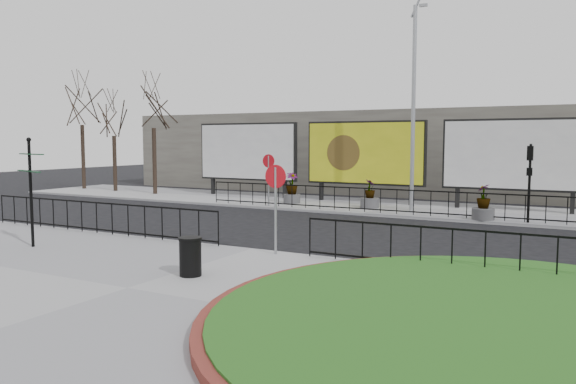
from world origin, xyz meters
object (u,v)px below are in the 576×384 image
Objects in this scene: billboard_mid at (365,153)px; planter_b at (370,197)px; litter_bin at (190,256)px; fingerpost_sign at (30,181)px; planter_a at (292,190)px; lamp_post at (414,105)px; planter_c at (483,206)px.

planter_b is (1.03, -1.97, -2.00)m from billboard_mid.
planter_b reaches higher than litter_bin.
billboard_mid is 16.45m from fingerpost_sign.
lamp_post is at bearing 0.00° from planter_a.
planter_b is (5.37, 13.88, -1.46)m from fingerpost_sign.
litter_bin is (6.34, -0.62, -1.49)m from fingerpost_sign.
planter_c is (4.36, 12.90, 0.09)m from litter_bin.
planter_c is at bearing 71.34° from litter_bin.
fingerpost_sign is at bearing -105.31° from billboard_mid.
planter_b is at bearing 163.29° from planter_c.
planter_a is at bearing -147.51° from billboard_mid.
fingerpost_sign is at bearing 174.43° from litter_bin.
fingerpost_sign is 3.56× the size of litter_bin.
billboard_mid is at bearing 32.49° from planter_a.
litter_bin is at bearing -108.66° from planter_c.
billboard_mid is 4.23m from lamp_post.
litter_bin is 0.64× the size of planter_c.
fingerpost_sign is 6.54m from litter_bin.
planter_a is at bearing -180.00° from lamp_post.
lamp_post is at bearing 0.00° from planter_b.
billboard_mid is 16.72m from litter_bin.
planter_c is at bearing -16.71° from planter_b.
planter_b is at bearing 88.86° from fingerpost_sign.
lamp_post reaches higher than litter_bin.
billboard_mid is at bearing 96.92° from litter_bin.
billboard_mid reaches higher than planter_c.
planter_c is at bearing 68.94° from fingerpost_sign.
planter_a is 4.12m from planter_b.
planter_c is (9.45, -1.60, -0.10)m from planter_a.
planter_b is at bearing 93.85° from litter_bin.
billboard_mid reaches higher than fingerpost_sign.
billboard_mid is at bearing 150.67° from planter_c.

